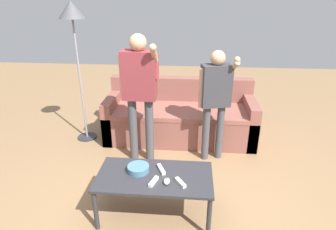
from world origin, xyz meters
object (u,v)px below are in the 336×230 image
(game_remote_nunchuk, at_px, (167,181))
(game_remote_wand_spare, at_px, (154,182))
(player_left, at_px, (139,85))
(floor_lamp, at_px, (73,21))
(snack_bowl, at_px, (138,169))
(player_right, at_px, (215,94))
(couch, at_px, (180,118))
(coffee_table, at_px, (155,180))
(game_remote_wand_far, at_px, (161,169))
(game_remote_wand_near, at_px, (180,183))

(game_remote_nunchuk, xyz_separation_m, game_remote_wand_spare, (-0.12, -0.00, -0.01))
(player_left, bearing_deg, game_remote_nunchuk, -69.04)
(floor_lamp, bearing_deg, game_remote_nunchuk, -50.03)
(floor_lamp, bearing_deg, snack_bowl, -53.69)
(game_remote_nunchuk, relative_size, player_left, 0.05)
(player_right, xyz_separation_m, game_remote_wand_spare, (-0.60, -1.21, -0.43))
(floor_lamp, distance_m, player_left, 1.25)
(couch, distance_m, game_remote_wand_spare, 1.81)
(coffee_table, bearing_deg, game_remote_wand_far, 57.63)
(game_remote_nunchuk, distance_m, game_remote_wand_near, 0.12)
(game_remote_wand_near, relative_size, game_remote_wand_far, 0.86)
(game_remote_wand_near, bearing_deg, game_remote_wand_spare, -178.29)
(game_remote_wand_near, distance_m, game_remote_wand_spare, 0.24)
(snack_bowl, xyz_separation_m, game_remote_wand_spare, (0.17, -0.17, -0.01))
(snack_bowl, relative_size, player_right, 0.15)
(coffee_table, distance_m, floor_lamp, 2.33)
(player_right, xyz_separation_m, game_remote_wand_near, (-0.36, -1.20, -0.43))
(coffee_table, relative_size, game_remote_nunchuk, 12.39)
(game_remote_nunchuk, bearing_deg, snack_bowl, 150.02)
(player_left, distance_m, game_remote_wand_spare, 1.28)
(game_remote_nunchuk, relative_size, player_right, 0.06)
(couch, distance_m, game_remote_wand_far, 1.61)
(game_remote_wand_near, bearing_deg, coffee_table, 156.74)
(couch, bearing_deg, game_remote_nunchuk, -91.24)
(snack_bowl, distance_m, game_remote_wand_spare, 0.24)
(snack_bowl, distance_m, player_left, 1.09)
(snack_bowl, distance_m, floor_lamp, 2.16)
(game_remote_nunchuk, bearing_deg, player_left, 110.96)
(game_remote_wand_far, relative_size, game_remote_wand_spare, 1.08)
(game_remote_wand_spare, bearing_deg, player_left, 105.33)
(snack_bowl, relative_size, game_remote_wand_near, 1.49)
(snack_bowl, distance_m, game_remote_wand_near, 0.44)
(game_remote_nunchuk, xyz_separation_m, game_remote_wand_far, (-0.07, 0.20, -0.01))
(game_remote_nunchuk, distance_m, player_right, 1.37)
(floor_lamp, height_order, game_remote_wand_spare, floor_lamp)
(snack_bowl, bearing_deg, game_remote_nunchuk, -29.98)
(coffee_table, bearing_deg, couch, 84.40)
(couch, xyz_separation_m, game_remote_wand_near, (0.08, -1.79, 0.16))
(coffee_table, height_order, game_remote_nunchuk, game_remote_nunchuk)
(floor_lamp, xyz_separation_m, game_remote_wand_spare, (1.23, -1.62, -1.22))
(snack_bowl, height_order, game_remote_nunchuk, snack_bowl)
(game_remote_wand_far, bearing_deg, player_left, 111.16)
(game_remote_wand_near, height_order, game_remote_wand_spare, same)
(game_remote_nunchuk, xyz_separation_m, player_left, (-0.42, 1.10, 0.54))
(game_remote_nunchuk, distance_m, floor_lamp, 2.43)
(player_right, distance_m, player_left, 0.92)
(game_remote_wand_spare, bearing_deg, game_remote_wand_far, 76.61)
(player_left, height_order, game_remote_wand_near, player_left)
(floor_lamp, xyz_separation_m, game_remote_wand_far, (1.28, -1.42, -1.22))
(coffee_table, bearing_deg, game_remote_wand_spare, -86.64)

